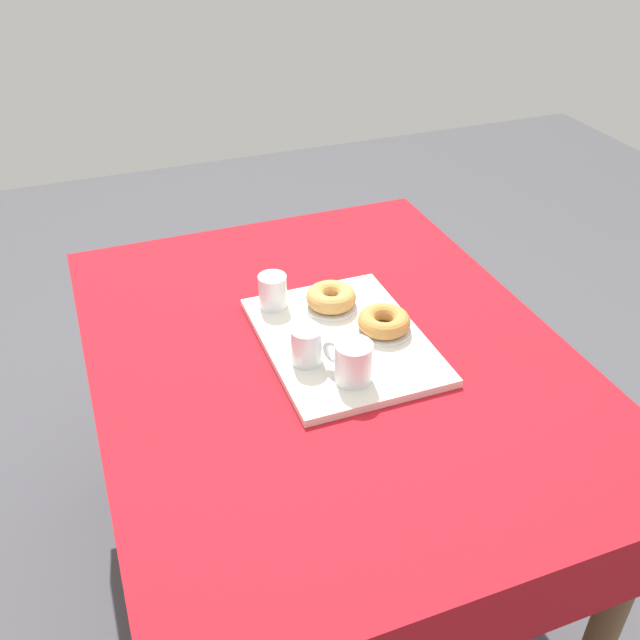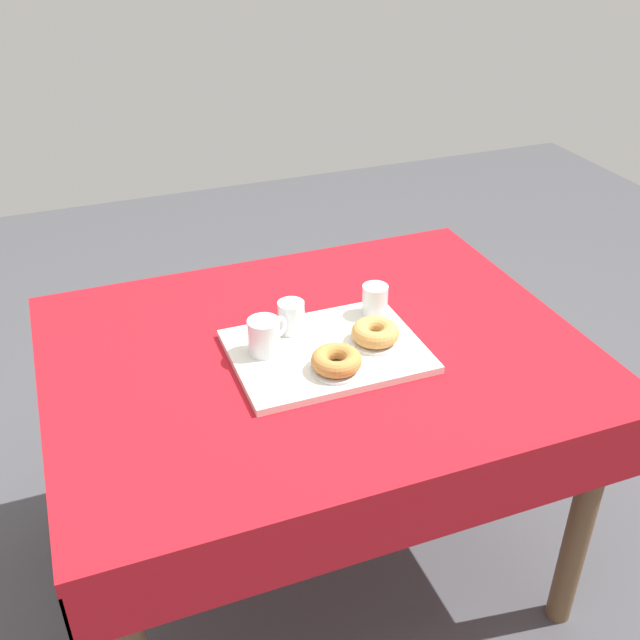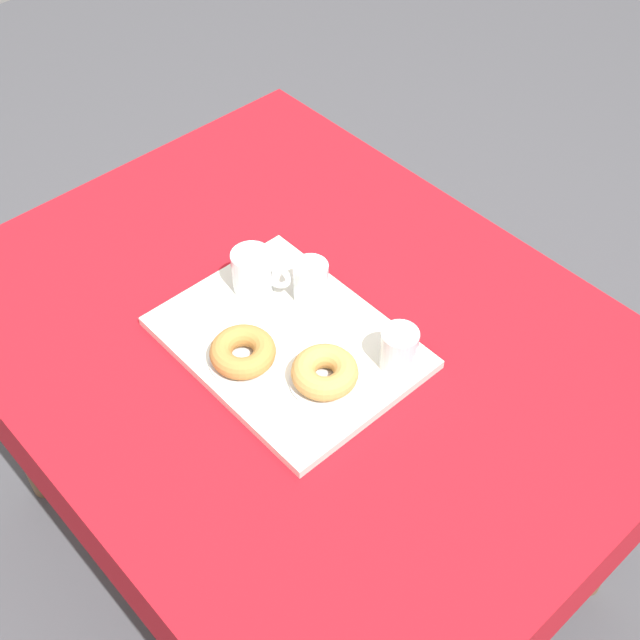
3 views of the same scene
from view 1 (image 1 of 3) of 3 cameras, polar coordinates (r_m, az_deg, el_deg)
ground_plane at (r=2.08m, az=0.59°, el=-19.28°), size 6.00×6.00×0.00m
dining_table at (r=1.59m, az=0.73°, el=-5.22°), size 1.28×1.00×0.75m
serving_tray at (r=1.55m, az=1.85°, el=-1.63°), size 0.45×0.34×0.02m
tea_mug_left at (r=1.40m, az=2.63°, el=-3.46°), size 0.11×0.08×0.09m
water_glass_near at (r=1.63m, az=-3.82°, el=2.24°), size 0.07×0.07×0.08m
water_glass_far at (r=1.45m, az=-1.08°, el=-2.19°), size 0.07×0.07×0.08m
donut_plate_left at (r=1.64m, az=0.89°, el=1.12°), size 0.12×0.12×0.01m
sugar_donut_left at (r=1.62m, az=0.90°, el=1.85°), size 0.11×0.11×0.04m
donut_plate_right at (r=1.57m, az=5.10°, el=-0.77°), size 0.12×0.12×0.01m
sugar_donut_right at (r=1.55m, az=5.15°, el=-0.08°), size 0.12×0.12×0.04m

